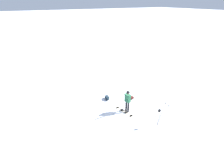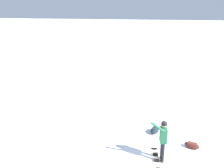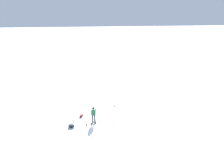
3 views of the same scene
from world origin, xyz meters
name	(u,v)px [view 2 (image 2 of 3)]	position (x,y,z in m)	size (l,w,h in m)	color
ground_plane	(174,167)	(0.00, 0.00, 0.00)	(300.00, 300.00, 0.00)	white
snowboarder	(163,137)	(-0.31, -0.51, 1.10)	(0.56, 0.67, 1.81)	black
snowboard	(156,158)	(-0.38, -0.73, 0.02)	(1.80, 0.63, 0.10)	beige
gear_bag_large	(192,145)	(-1.61, 0.73, 0.13)	(0.55, 0.74, 0.25)	#4C1E19
gear_bag_small	(155,130)	(-2.56, -1.01, 0.17)	(0.72, 0.52, 0.32)	#192833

